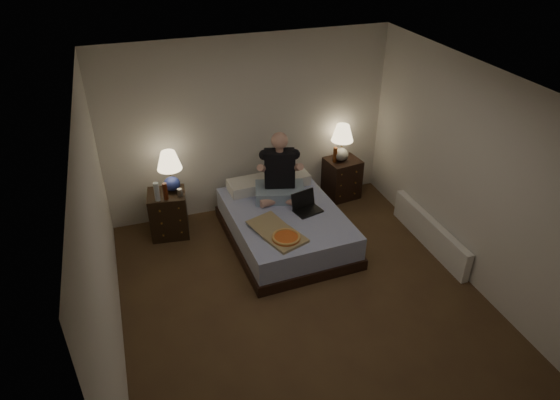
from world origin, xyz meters
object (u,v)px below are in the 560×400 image
object	(u,v)px
person	(280,167)
radiator	(430,233)
beer_bottle_left	(165,191)
soda_can	(180,192)
lamp_right	(342,143)
water_bottle	(157,192)
laptop	(308,204)
pizza_box	(286,238)
bed	(286,226)
nightstand_right	(342,178)
beer_bottle_right	(335,155)
nightstand_left	(169,214)
lamp_left	(170,171)

from	to	relation	value
person	radiator	world-z (taller)	person
beer_bottle_left	soda_can	bearing A→B (deg)	8.25
lamp_right	water_bottle	size ratio (longest dim) A/B	2.24
laptop	pizza_box	size ratio (longest dim) A/B	0.45
laptop	pizza_box	distance (m)	0.71
lamp_right	person	bearing A→B (deg)	-157.09
bed	radiator	size ratio (longest dim) A/B	1.14
nightstand_right	radiator	bearing A→B (deg)	-78.10
bed	radiator	bearing A→B (deg)	-24.48
beer_bottle_left	person	bearing A→B (deg)	-5.60
beer_bottle_left	person	world-z (taller)	person
beer_bottle_right	bed	bearing A→B (deg)	-141.85
nightstand_right	radiator	size ratio (longest dim) A/B	0.38
beer_bottle_right	radiator	world-z (taller)	beer_bottle_right
bed	beer_bottle_left	xyz separation A→B (m)	(-1.44, 0.52, 0.52)
nightstand_left	beer_bottle_right	xyz separation A→B (m)	(2.48, 0.16, 0.41)
lamp_left	person	distance (m)	1.42
person	pizza_box	size ratio (longest dim) A/B	1.22
nightstand_left	nightstand_right	bearing A→B (deg)	11.36
water_bottle	soda_can	bearing A→B (deg)	4.43
water_bottle	laptop	xyz separation A→B (m)	(1.83, -0.61, -0.18)
lamp_right	beer_bottle_left	xyz separation A→B (m)	(-2.60, -0.32, -0.15)
water_bottle	radiator	size ratio (longest dim) A/B	0.16
beer_bottle_left	radiator	distance (m)	3.46
water_bottle	radiator	world-z (taller)	water_bottle
soda_can	beer_bottle_right	xyz separation A→B (m)	(2.31, 0.28, 0.05)
nightstand_right	person	xyz separation A→B (m)	(-1.15, -0.47, 0.61)
nightstand_right	water_bottle	xyz separation A→B (m)	(-2.74, -0.32, 0.45)
bed	person	world-z (taller)	person
laptop	water_bottle	bearing A→B (deg)	147.45
bed	beer_bottle_left	world-z (taller)	beer_bottle_left
nightstand_right	beer_bottle_right	size ratio (longest dim) A/B	2.68
pizza_box	beer_bottle_left	bearing A→B (deg)	118.37
radiator	lamp_left	bearing A→B (deg)	155.23
beer_bottle_left	beer_bottle_right	distance (m)	2.51
person	laptop	world-z (taller)	person
nightstand_left	person	xyz separation A→B (m)	(1.48, -0.29, 0.60)
soda_can	lamp_left	bearing A→B (deg)	112.29
nightstand_left	nightstand_right	distance (m)	2.63
nightstand_left	soda_can	size ratio (longest dim) A/B	6.33
soda_can	pizza_box	world-z (taller)	soda_can
lamp_left	lamp_right	bearing A→B (deg)	2.77
nightstand_left	water_bottle	distance (m)	0.48
water_bottle	beer_bottle_left	world-z (taller)	water_bottle
nightstand_right	lamp_left	size ratio (longest dim) A/B	1.10
person	pizza_box	bearing A→B (deg)	-88.48
bed	beer_bottle_right	world-z (taller)	beer_bottle_right
lamp_left	beer_bottle_left	bearing A→B (deg)	-118.37
soda_can	beer_bottle_left	size ratio (longest dim) A/B	0.43
nightstand_right	person	distance (m)	1.38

